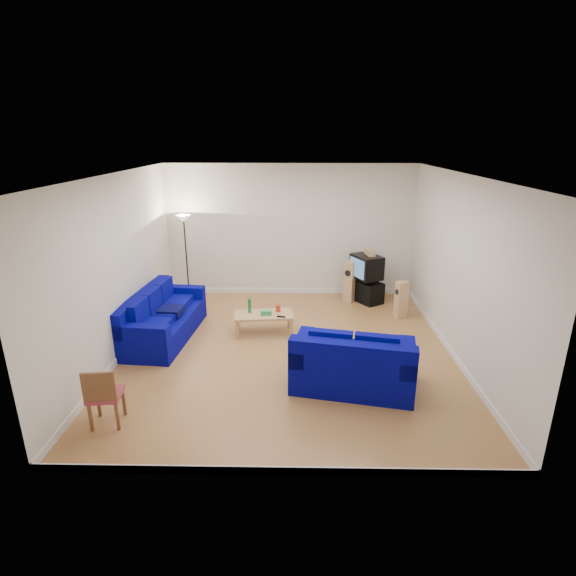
{
  "coord_description": "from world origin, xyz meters",
  "views": [
    {
      "loc": [
        0.14,
        -7.55,
        3.8
      ],
      "look_at": [
        0.0,
        0.4,
        1.1
      ],
      "focal_mm": 28.0,
      "sensor_mm": 36.0,
      "label": 1
    }
  ],
  "objects_px": {
    "coffee_table": "(264,316)",
    "sofa_loveseat": "(353,367)",
    "sofa_three_seat": "(161,321)",
    "tv_stand": "(366,291)",
    "television": "(366,267)"
  },
  "relations": [
    {
      "from": "coffee_table",
      "to": "sofa_loveseat",
      "type": "bearing_deg",
      "value": -53.2
    },
    {
      "from": "sofa_three_seat",
      "to": "sofa_loveseat",
      "type": "relative_size",
      "value": 1.2
    },
    {
      "from": "sofa_three_seat",
      "to": "tv_stand",
      "type": "relative_size",
      "value": 2.98
    },
    {
      "from": "tv_stand",
      "to": "television",
      "type": "relative_size",
      "value": 0.95
    },
    {
      "from": "sofa_three_seat",
      "to": "television",
      "type": "distance_m",
      "value": 4.82
    },
    {
      "from": "coffee_table",
      "to": "tv_stand",
      "type": "relative_size",
      "value": 1.47
    },
    {
      "from": "tv_stand",
      "to": "television",
      "type": "xyz_separation_m",
      "value": [
        -0.03,
        -0.06,
        0.63
      ]
    },
    {
      "from": "sofa_loveseat",
      "to": "coffee_table",
      "type": "relative_size",
      "value": 1.7
    },
    {
      "from": "sofa_loveseat",
      "to": "coffee_table",
      "type": "height_order",
      "value": "sofa_loveseat"
    },
    {
      "from": "sofa_loveseat",
      "to": "coffee_table",
      "type": "distance_m",
      "value": 2.57
    },
    {
      "from": "sofa_loveseat",
      "to": "television",
      "type": "xyz_separation_m",
      "value": [
        0.76,
        3.91,
        0.52
      ]
    },
    {
      "from": "sofa_loveseat",
      "to": "television",
      "type": "height_order",
      "value": "television"
    },
    {
      "from": "coffee_table",
      "to": "sofa_three_seat",
      "type": "bearing_deg",
      "value": -173.87
    },
    {
      "from": "sofa_loveseat",
      "to": "television",
      "type": "distance_m",
      "value": 4.02
    },
    {
      "from": "coffee_table",
      "to": "tv_stand",
      "type": "distance_m",
      "value": 3.02
    }
  ]
}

